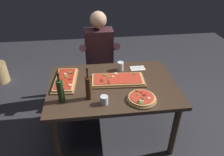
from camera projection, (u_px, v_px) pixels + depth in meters
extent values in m
plane|color=#2D2D33|center=(112.00, 131.00, 2.70)|extent=(6.40, 6.40, 0.00)
cube|color=#3D2B1E|center=(113.00, 86.00, 2.31)|extent=(1.40, 0.96, 0.04)
cylinder|color=#3D2B1E|center=(57.00, 142.00, 2.12)|extent=(0.07, 0.07, 0.70)
cylinder|color=#3D2B1E|center=(174.00, 131.00, 2.24)|extent=(0.07, 0.07, 0.70)
cylinder|color=#3D2B1E|center=(63.00, 95.00, 2.78)|extent=(0.07, 0.07, 0.70)
cylinder|color=#3D2B1E|center=(153.00, 88.00, 2.91)|extent=(0.07, 0.07, 0.70)
cube|color=brown|center=(118.00, 81.00, 2.35)|extent=(0.62, 0.31, 0.02)
cube|color=tan|center=(118.00, 79.00, 2.34)|extent=(0.58, 0.28, 0.02)
cube|color=red|center=(118.00, 78.00, 2.33)|extent=(0.54, 0.25, 0.01)
cylinder|color=#4C7F2D|center=(109.00, 77.00, 2.34)|extent=(0.03, 0.03, 0.01)
cylinder|color=#4C7F2D|center=(105.00, 75.00, 2.38)|extent=(0.04, 0.04, 0.01)
cylinder|color=maroon|center=(102.00, 80.00, 2.30)|extent=(0.03, 0.03, 0.01)
cylinder|color=brown|center=(108.00, 80.00, 2.28)|extent=(0.03, 0.03, 0.00)
cylinder|color=#4C7F2D|center=(135.00, 74.00, 2.40)|extent=(0.03, 0.03, 0.01)
cylinder|color=beige|center=(113.00, 76.00, 2.35)|extent=(0.03, 0.03, 0.01)
cylinder|color=beige|center=(116.00, 74.00, 2.40)|extent=(0.03, 0.03, 0.01)
cylinder|color=brown|center=(102.00, 81.00, 2.27)|extent=(0.04, 0.04, 0.01)
cylinder|color=maroon|center=(109.00, 83.00, 2.25)|extent=(0.03, 0.03, 0.01)
cube|color=olive|center=(65.00, 81.00, 2.35)|extent=(0.28, 0.52, 0.02)
cube|color=tan|center=(65.00, 79.00, 2.34)|extent=(0.25, 0.48, 0.02)
cube|color=#B72D19|center=(65.00, 78.00, 2.33)|extent=(0.22, 0.44, 0.01)
cylinder|color=#4C7F2D|center=(62.00, 83.00, 2.24)|extent=(0.03, 0.03, 0.00)
cylinder|color=beige|center=(65.00, 74.00, 2.40)|extent=(0.03, 0.03, 0.01)
cylinder|color=beige|center=(61.00, 81.00, 2.27)|extent=(0.03, 0.03, 0.00)
cylinder|color=brown|center=(72.00, 73.00, 2.41)|extent=(0.03, 0.03, 0.01)
cylinder|color=#4C7F2D|center=(70.00, 72.00, 2.43)|extent=(0.04, 0.04, 0.01)
cylinder|color=beige|center=(70.00, 85.00, 2.21)|extent=(0.03, 0.03, 0.01)
cylinder|color=#4C7F2D|center=(67.00, 76.00, 2.35)|extent=(0.04, 0.04, 0.01)
cylinder|color=maroon|center=(70.00, 79.00, 2.31)|extent=(0.04, 0.04, 0.01)
cylinder|color=olive|center=(142.00, 99.00, 2.07)|extent=(0.30, 0.30, 0.02)
cylinder|color=tan|center=(142.00, 98.00, 2.06)|extent=(0.27, 0.27, 0.02)
cylinder|color=red|center=(142.00, 97.00, 2.05)|extent=(0.23, 0.23, 0.01)
cylinder|color=#4C7F2D|center=(138.00, 95.00, 2.07)|extent=(0.03, 0.03, 0.00)
cylinder|color=brown|center=(137.00, 91.00, 2.12)|extent=(0.03, 0.03, 0.01)
cylinder|color=brown|center=(142.00, 99.00, 2.01)|extent=(0.04, 0.04, 0.01)
cylinder|color=brown|center=(142.00, 99.00, 2.01)|extent=(0.04, 0.04, 0.01)
cylinder|color=beige|center=(149.00, 98.00, 2.02)|extent=(0.03, 0.03, 0.01)
cylinder|color=#4C7F2D|center=(141.00, 102.00, 1.97)|extent=(0.04, 0.04, 0.00)
cylinder|color=maroon|center=(139.00, 101.00, 1.98)|extent=(0.03, 0.03, 0.01)
cylinder|color=beige|center=(142.00, 100.00, 2.00)|extent=(0.04, 0.04, 0.01)
cylinder|color=maroon|center=(141.00, 92.00, 2.10)|extent=(0.03, 0.03, 0.01)
cylinder|color=maroon|center=(142.00, 99.00, 2.02)|extent=(0.04, 0.04, 0.01)
cylinder|color=maroon|center=(145.00, 95.00, 2.07)|extent=(0.04, 0.04, 0.01)
cylinder|color=#47230F|center=(89.00, 88.00, 2.03)|extent=(0.06, 0.06, 0.24)
cylinder|color=#47230F|center=(87.00, 74.00, 1.94)|extent=(0.02, 0.02, 0.09)
cylinder|color=black|center=(87.00, 69.00, 1.91)|extent=(0.02, 0.02, 0.01)
cylinder|color=#233819|center=(61.00, 91.00, 1.99)|extent=(0.07, 0.07, 0.24)
cylinder|color=#233819|center=(58.00, 78.00, 1.91)|extent=(0.02, 0.02, 0.07)
cylinder|color=black|center=(58.00, 74.00, 1.89)|extent=(0.03, 0.03, 0.01)
cylinder|color=silver|center=(120.00, 66.00, 2.54)|extent=(0.08, 0.08, 0.11)
cylinder|color=silver|center=(104.00, 100.00, 2.00)|extent=(0.08, 0.08, 0.09)
cylinder|color=#5B3814|center=(104.00, 102.00, 2.01)|extent=(0.06, 0.06, 0.04)
cube|color=white|center=(138.00, 68.00, 2.59)|extent=(0.18, 0.11, 0.01)
cube|color=silver|center=(138.00, 69.00, 2.57)|extent=(0.17, 0.01, 0.00)
cube|color=silver|center=(137.00, 67.00, 2.60)|extent=(0.17, 0.01, 0.00)
cube|color=black|center=(100.00, 72.00, 3.11)|extent=(0.44, 0.44, 0.04)
cube|color=black|center=(99.00, 53.00, 3.15)|extent=(0.40, 0.04, 0.42)
cylinder|color=black|center=(88.00, 93.00, 3.05)|extent=(0.04, 0.04, 0.41)
cylinder|color=black|center=(114.00, 91.00, 3.09)|extent=(0.04, 0.04, 0.41)
cylinder|color=black|center=(88.00, 79.00, 3.37)|extent=(0.04, 0.04, 0.41)
cylinder|color=black|center=(111.00, 77.00, 3.41)|extent=(0.04, 0.04, 0.41)
cylinder|color=#23232D|center=(95.00, 91.00, 3.06)|extent=(0.11, 0.11, 0.45)
cylinder|color=#23232D|center=(108.00, 90.00, 3.08)|extent=(0.11, 0.11, 0.45)
cube|color=#23232D|center=(100.00, 71.00, 2.98)|extent=(0.34, 0.40, 0.12)
cube|color=#381E23|center=(99.00, 48.00, 2.89)|extent=(0.38, 0.22, 0.52)
sphere|color=tan|center=(98.00, 20.00, 2.68)|extent=(0.22, 0.22, 0.22)
cylinder|color=#381E23|center=(83.00, 48.00, 2.82)|extent=(0.09, 0.31, 0.21)
cylinder|color=#381E23|center=(115.00, 47.00, 2.86)|extent=(0.09, 0.31, 0.21)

